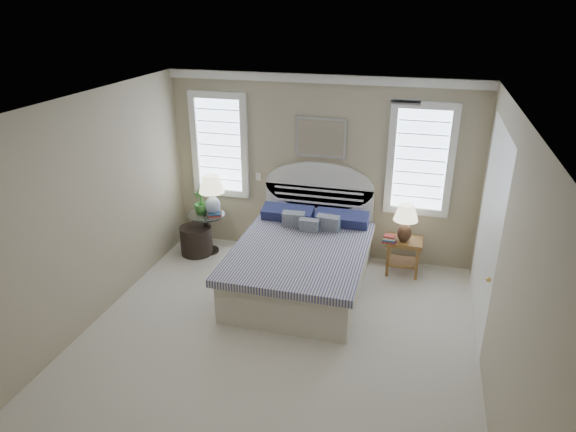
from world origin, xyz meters
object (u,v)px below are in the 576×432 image
(side_table_left, at_px, (207,229))
(nightstand_right, at_px, (404,249))
(lamp_left, at_px, (212,191))
(bed, at_px, (303,260))
(floor_pot, at_px, (196,240))
(lamp_right, at_px, (406,219))

(side_table_left, xyz_separation_m, nightstand_right, (2.95, 0.10, -0.00))
(nightstand_right, relative_size, lamp_left, 0.86)
(bed, distance_m, nightstand_right, 1.47)
(floor_pot, distance_m, lamp_left, 0.83)
(bed, xyz_separation_m, lamp_left, (-1.55, 0.62, 0.62))
(lamp_left, bearing_deg, floor_pot, -152.32)
(lamp_left, relative_size, lamp_right, 1.13)
(bed, xyz_separation_m, side_table_left, (-1.65, 0.59, 0.00))
(side_table_left, height_order, lamp_right, lamp_right)
(floor_pot, bearing_deg, nightstand_right, 3.70)
(nightstand_right, bearing_deg, bed, -151.97)
(nightstand_right, distance_m, lamp_left, 2.92)
(nightstand_right, xyz_separation_m, lamp_right, (-0.01, -0.05, 0.48))
(bed, bearing_deg, side_table_left, 160.26)
(nightstand_right, xyz_separation_m, floor_pot, (-3.10, -0.20, -0.17))
(floor_pot, relative_size, lamp_left, 0.78)
(side_table_left, xyz_separation_m, lamp_left, (0.10, 0.03, 0.62))
(bed, bearing_deg, lamp_left, 158.10)
(floor_pot, xyz_separation_m, lamp_right, (3.08, 0.15, 0.64))
(lamp_left, xyz_separation_m, lamp_right, (2.84, 0.02, -0.14))
(side_table_left, xyz_separation_m, lamp_right, (2.94, 0.05, 0.48))
(side_table_left, height_order, lamp_left, lamp_left)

